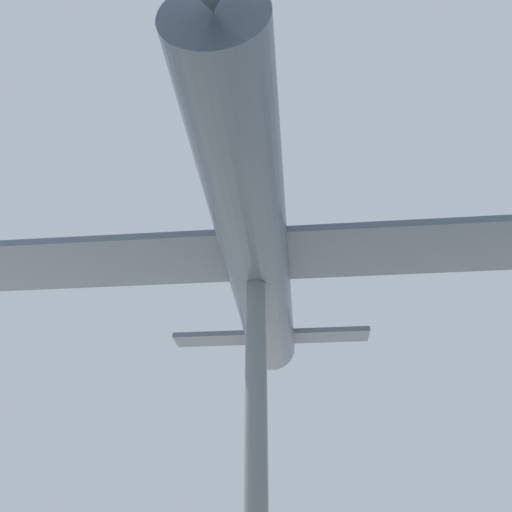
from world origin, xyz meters
name	(u,v)px	position (x,y,z in m)	size (l,w,h in m)	color
support_pylon_central	(256,447)	(0.00, 0.00, 3.81)	(0.50, 0.50, 7.62)	slate
suspended_airplane	(255,253)	(0.03, 0.14, 8.48)	(21.68, 15.10, 3.33)	#4C5666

